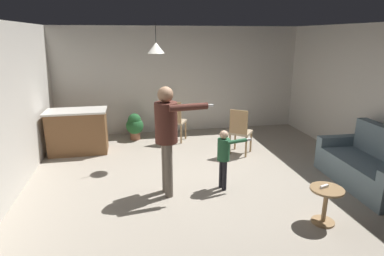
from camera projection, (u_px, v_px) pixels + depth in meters
The scene contains 13 objects.
ground at pixel (210, 181), 5.59m from camera, with size 7.68×7.68×0.00m, color #9E9384.
wall_back at pixel (180, 80), 8.22m from camera, with size 6.40×0.10×2.70m, color beige.
wall_right at pixel (379, 99), 5.81m from camera, with size 0.10×6.40×2.70m, color beige.
couch_floral at pixel (370, 167), 5.35m from camera, with size 0.93×1.84×1.00m.
kitchen_counter at pixel (78, 131), 6.83m from camera, with size 1.26×0.66×0.95m.
side_table_by_couch at pixel (326, 201), 4.26m from camera, with size 0.44×0.44×0.52m.
person_adult at pixel (167, 130), 4.85m from camera, with size 0.88×0.51×1.75m.
person_child at pixel (224, 153), 5.14m from camera, with size 0.56×0.29×1.02m.
dining_chair_by_counter at pixel (240, 130), 6.70m from camera, with size 0.59×0.59×1.00m.
dining_chair_near_wall at pixel (175, 120), 7.52m from camera, with size 0.57×0.57×1.00m.
potted_plant_corner at pixel (135, 125), 7.74m from camera, with size 0.42×0.42×0.65m.
spare_remote_on_table at pixel (324, 186), 4.22m from camera, with size 0.04×0.13×0.04m, color white.
ceiling_light_pendant at pixel (156, 48), 5.86m from camera, with size 0.32×0.32×0.55m.
Camera 1 is at (-1.31, -4.94, 2.48)m, focal length 29.58 mm.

